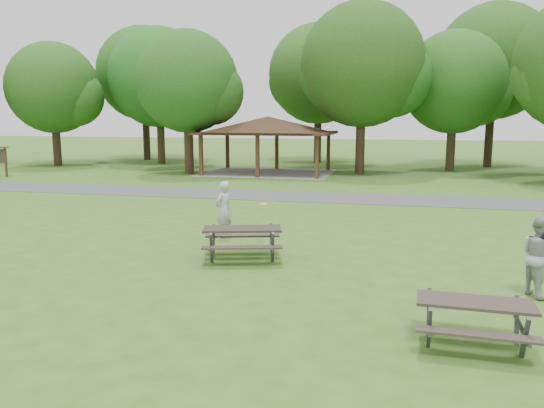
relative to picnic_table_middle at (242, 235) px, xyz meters
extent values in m
plane|color=#355F1B|center=(-0.50, -2.71, -0.65)|extent=(160.00, 160.00, 0.00)
cube|color=#434346|center=(-0.50, 11.29, -0.64)|extent=(120.00, 3.20, 0.02)
cube|color=#392414|center=(-8.20, 18.59, 0.65)|extent=(0.22, 0.22, 2.60)
cube|color=#331C12|center=(-8.20, 23.99, 0.65)|extent=(0.22, 0.22, 2.60)
cube|color=#3E2116|center=(-4.50, 18.59, 0.65)|extent=(0.22, 0.22, 2.60)
cube|color=#3E2816|center=(-4.50, 23.99, 0.65)|extent=(0.22, 0.22, 2.60)
cube|color=#3E2516|center=(-0.80, 18.59, 0.65)|extent=(0.22, 0.22, 2.60)
cube|color=#372214|center=(-0.80, 23.99, 0.65)|extent=(0.22, 0.22, 2.60)
cube|color=#361F15|center=(-4.50, 21.29, 2.03)|extent=(8.60, 6.60, 0.16)
pyramid|color=#2F1F13|center=(-4.50, 21.29, 2.61)|extent=(7.01, 7.01, 1.00)
cube|color=gray|center=(-4.50, 21.29, -0.64)|extent=(8.40, 6.40, 0.03)
cube|color=#3B2215|center=(-19.90, 15.29, 0.25)|extent=(0.10, 0.10, 1.80)
cylinder|color=black|center=(-21.50, 22.79, 1.01)|extent=(0.60, 0.60, 3.32)
sphere|color=#1C4814|center=(-21.50, 22.79, 5.22)|extent=(6.80, 6.80, 6.80)
sphere|color=#1E4E16|center=(-19.97, 23.09, 4.54)|extent=(4.42, 4.42, 4.42)
sphere|color=#204914|center=(-22.86, 22.59, 4.71)|extent=(4.08, 4.08, 4.08)
cylinder|color=#2F2215|center=(-14.50, 26.29, 1.27)|extent=(0.60, 0.60, 3.85)
sphere|color=#164F16|center=(-14.50, 26.29, 6.12)|extent=(7.80, 7.80, 7.80)
sphere|color=#1E4A15|center=(-12.74, 26.59, 5.34)|extent=(5.07, 5.07, 5.07)
sphere|color=#1B4513|center=(-16.06, 26.09, 5.54)|extent=(4.68, 4.68, 4.68)
cylinder|color=#302015|center=(-9.50, 19.79, 1.10)|extent=(0.60, 0.60, 3.50)
sphere|color=#194814|center=(-9.50, 19.79, 5.32)|extent=(6.60, 6.60, 6.60)
sphere|color=#194513|center=(-8.01, 20.09, 4.66)|extent=(4.29, 4.29, 4.29)
sphere|color=#1C4A15|center=(-10.82, 19.59, 4.83)|extent=(3.96, 3.96, 3.96)
cylinder|color=#301E15|center=(1.50, 22.29, 1.36)|extent=(0.60, 0.60, 4.02)
sphere|color=#1B4112|center=(1.50, 22.29, 6.37)|extent=(8.00, 8.00, 8.00)
sphere|color=#184A15|center=(3.30, 22.59, 5.57)|extent=(5.20, 5.20, 5.20)
sphere|color=#174E16|center=(-0.10, 22.09, 5.77)|extent=(4.80, 4.80, 4.80)
cylinder|color=#2F2215|center=(7.50, 25.79, 1.06)|extent=(0.60, 0.60, 3.43)
sphere|color=#1B4D16|center=(7.50, 25.79, 5.40)|extent=(7.00, 7.00, 7.00)
sphere|color=#1A4F16|center=(9.08, 26.09, 4.70)|extent=(4.55, 4.55, 4.55)
sphere|color=#1E4814|center=(6.10, 25.59, 4.88)|extent=(4.20, 4.20, 4.20)
cylinder|color=black|center=(-17.50, 29.79, 1.54)|extent=(0.60, 0.60, 4.38)
sphere|color=#194B15|center=(-17.50, 29.79, 6.72)|extent=(8.00, 8.00, 8.00)
sphere|color=#174413|center=(-15.70, 30.09, 5.92)|extent=(5.20, 5.20, 5.20)
sphere|color=#1C4413|center=(-19.10, 29.59, 6.12)|extent=(4.80, 4.80, 4.80)
cylinder|color=black|center=(-2.50, 30.29, 1.41)|extent=(0.60, 0.60, 4.13)
sphere|color=#1E4B15|center=(-2.50, 30.29, 6.48)|extent=(8.00, 8.00, 8.00)
sphere|color=#1D4313|center=(-0.70, 30.59, 5.68)|extent=(5.20, 5.20, 5.20)
sphere|color=#174915|center=(-4.10, 30.09, 5.88)|extent=(4.80, 4.80, 4.80)
cylinder|color=black|center=(10.50, 29.29, 1.62)|extent=(0.60, 0.60, 4.55)
sphere|color=#1C4614|center=(10.50, 29.29, 7.05)|extent=(8.40, 8.40, 8.40)
sphere|color=#194F16|center=(12.39, 29.59, 6.21)|extent=(5.46, 5.46, 5.46)
sphere|color=#164F17|center=(8.82, 29.09, 6.42)|extent=(5.04, 5.04, 5.04)
cube|color=black|center=(0.00, 0.00, 0.18)|extent=(2.18, 1.33, 0.06)
cube|color=#2D2621|center=(0.18, -0.65, -0.16)|extent=(2.04, 0.83, 0.04)
cube|color=#312923|center=(-0.18, 0.65, -0.16)|extent=(2.04, 0.83, 0.04)
cube|color=#434346|center=(-0.64, -0.62, -0.24)|extent=(0.18, 0.43, 0.88)
cube|color=#424245|center=(-0.87, 0.20, -0.24)|extent=(0.18, 0.43, 0.88)
cube|color=#3A3A3C|center=(-0.75, -0.21, -0.20)|extent=(0.51, 1.61, 0.06)
cube|color=#464649|center=(0.87, -0.20, -0.24)|extent=(0.18, 0.43, 0.88)
cube|color=#454648|center=(0.64, 0.62, -0.24)|extent=(0.18, 0.43, 0.88)
cube|color=#474749|center=(0.75, 0.21, -0.20)|extent=(0.51, 1.61, 0.06)
cube|color=#2F2722|center=(5.21, -4.27, 0.09)|extent=(1.86, 0.80, 0.05)
cube|color=#302822|center=(5.19, -4.88, -0.21)|extent=(1.84, 0.34, 0.04)
cube|color=black|center=(5.24, -3.67, -0.21)|extent=(1.84, 0.34, 0.04)
cube|color=#414143|center=(4.49, -4.62, -0.28)|extent=(0.08, 0.39, 0.80)
cube|color=#414043|center=(4.52, -3.86, -0.28)|extent=(0.08, 0.39, 0.80)
cube|color=#464649|center=(4.51, -4.24, -0.25)|extent=(0.12, 1.49, 0.05)
cube|color=#444447|center=(5.90, -4.68, -0.28)|extent=(0.08, 0.39, 0.80)
cube|color=#424244|center=(5.93, -3.92, -0.28)|extent=(0.08, 0.39, 0.80)
cube|color=#3A3A3C|center=(5.92, -4.30, -0.25)|extent=(0.12, 1.49, 0.05)
cylinder|color=yellow|center=(0.17, 1.64, 0.58)|extent=(0.29, 0.29, 0.02)
imported|color=#AEAEB1|center=(-1.27, 2.27, 0.24)|extent=(0.64, 0.76, 1.78)
imported|color=#9B9B9D|center=(6.86, -1.30, 0.20)|extent=(0.91, 1.01, 1.70)
camera|label=1|loc=(3.88, -13.05, 3.08)|focal=35.00mm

